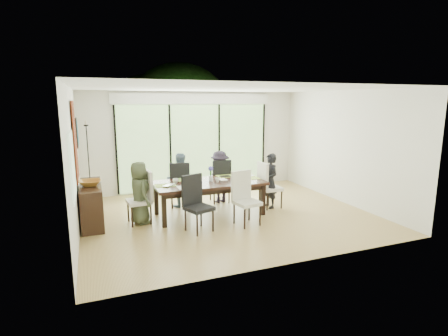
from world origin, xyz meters
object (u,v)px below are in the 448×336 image
object	(u,v)px
chair_left_end	(139,197)
person_right_end	(270,181)
person_far_left	(180,180)
cup_c	(241,176)
bowl	(90,183)
chair_near_right	(247,199)
table_top	(209,183)
person_left_end	(140,193)
chair_far_right	(220,180)
chair_right_end	(271,185)
cup_a	(176,181)
laptop	(171,186)
person_far_right	(220,177)
cup_b	(217,180)
vase	(211,178)
sideboard	(92,204)
chair_near_left	(199,204)
chair_far_left	(180,184)

from	to	relation	value
chair_left_end	person_right_end	xyz separation A→B (m)	(2.98, 0.00, 0.09)
person_right_end	person_far_left	size ratio (longest dim) A/B	1.00
cup_c	bowl	distance (m)	3.20
chair_near_right	cup_c	xyz separation A→B (m)	(0.30, 0.97, 0.24)
table_top	person_right_end	world-z (taller)	person_right_end
chair_left_end	person_left_end	world-z (taller)	person_left_end
person_far_left	chair_far_right	bearing A→B (deg)	-176.31
chair_right_end	chair_far_right	xyz separation A→B (m)	(-0.95, 0.85, 0.00)
cup_a	laptop	bearing A→B (deg)	-120.96
table_top	laptop	bearing A→B (deg)	-173.29
chair_right_end	laptop	bearing A→B (deg)	91.70
chair_left_end	chair_near_right	xyz separation A→B (m)	(2.00, -0.87, 0.00)
person_right_end	person_far_right	xyz separation A→B (m)	(-0.93, 0.83, 0.00)
person_left_end	bowl	bearing A→B (deg)	62.64
cup_b	bowl	bearing A→B (deg)	172.69
chair_left_end	vase	distance (m)	1.57
cup_a	cup_c	bearing A→B (deg)	-1.91
chair_right_end	sideboard	bearing A→B (deg)	84.47
chair_left_end	person_right_end	distance (m)	2.98
person_right_end	sideboard	world-z (taller)	person_right_end
chair_near_right	bowl	xyz separation A→B (m)	(-2.89, 1.10, 0.32)
chair_near_right	person_far_left	world-z (taller)	person_far_left
person_far_right	chair_left_end	bearing A→B (deg)	12.32
chair_left_end	chair_right_end	size ratio (longest dim) A/B	1.00
cup_b	table_top	bearing A→B (deg)	146.31
chair_near_left	person_far_right	size ratio (longest dim) A/B	0.85
chair_far_left	cup_b	distance (m)	1.15
chair_left_end	cup_a	bearing A→B (deg)	95.26
laptop	sideboard	bearing A→B (deg)	125.12
chair_near_left	laptop	xyz separation A→B (m)	(-0.35, 0.77, 0.21)
chair_far_right	person_left_end	xyz separation A→B (m)	(-2.03, -0.85, 0.09)
chair_left_end	bowl	distance (m)	0.98
laptop	chair_near_right	bearing A→B (deg)	-69.14
laptop	bowl	world-z (taller)	bowl
table_top	chair_far_left	world-z (taller)	chair_far_left
table_top	chair_far_right	distance (m)	1.03
chair_right_end	chair_near_left	xyz separation A→B (m)	(-2.00, -0.87, 0.00)
chair_far_right	person_far_right	bearing A→B (deg)	94.99
cup_a	cup_c	xyz separation A→B (m)	(1.50, -0.05, 0.00)
person_left_end	cup_c	world-z (taller)	person_left_end
person_far_right	cup_a	xyz separation A→B (m)	(-1.25, -0.68, 0.15)
sideboard	cup_c	bearing A→B (deg)	-4.06
chair_right_end	chair_near_right	xyz separation A→B (m)	(-1.00, -0.87, 0.00)
chair_far_right	bowl	bearing A→B (deg)	16.95
cup_a	table_top	bearing A→B (deg)	-12.09
table_top	chair_right_end	distance (m)	1.51
table_top	person_left_end	distance (m)	1.48
chair_far_left	person_far_left	bearing A→B (deg)	101.39
table_top	cup_b	size ratio (longest dim) A/B	24.00
chair_near_left	person_left_end	bearing A→B (deg)	118.35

